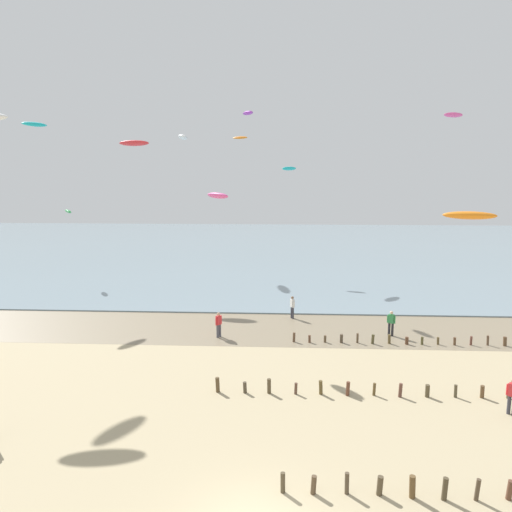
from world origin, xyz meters
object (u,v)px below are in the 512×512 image
kite_aloft_5 (289,169)px  kite_aloft_9 (453,115)px  kite_aloft_7 (183,137)px  kite_aloft_6 (134,143)px  person_mid_beach (292,306)px  kite_aloft_10 (218,196)px  kite_aloft_0 (68,211)px  kite_aloft_2 (470,215)px  person_left_flank (219,324)px  kite_aloft_12 (248,113)px  kite_aloft_8 (34,124)px  kite_aloft_13 (240,138)px  person_nearest_camera (512,396)px  person_right_flank (391,322)px

kite_aloft_5 → kite_aloft_9: 16.43m
kite_aloft_7 → kite_aloft_6: bearing=-24.7°
person_mid_beach → kite_aloft_10: 10.88m
kite_aloft_0 → kite_aloft_2: bearing=30.9°
person_mid_beach → kite_aloft_7: size_ratio=0.51×
person_mid_beach → kite_aloft_5: (-0.11, 15.34, 10.50)m
kite_aloft_2 → kite_aloft_5: size_ratio=1.44×
person_mid_beach → person_left_flank: size_ratio=1.00×
person_mid_beach → kite_aloft_5: size_ratio=0.80×
person_left_flank → kite_aloft_2: bearing=-4.2°
person_left_flank → kite_aloft_9: size_ratio=0.77×
kite_aloft_7 → kite_aloft_12: 13.99m
kite_aloft_0 → kite_aloft_7: size_ratio=0.54×
kite_aloft_8 → kite_aloft_9: size_ratio=1.05×
kite_aloft_8 → kite_aloft_5: bearing=-37.0°
kite_aloft_8 → kite_aloft_10: bearing=-91.5°
kite_aloft_12 → kite_aloft_8: bearing=-104.5°
kite_aloft_9 → kite_aloft_10: 27.64m
kite_aloft_7 → kite_aloft_13: kite_aloft_7 is taller
person_nearest_camera → kite_aloft_2: bearing=84.2°
kite_aloft_10 → person_mid_beach: bearing=-89.7°
kite_aloft_9 → kite_aloft_10: kite_aloft_9 is taller
kite_aloft_5 → kite_aloft_8: (-22.12, -8.92, 3.64)m
kite_aloft_5 → kite_aloft_10: 20.63m
kite_aloft_2 → kite_aloft_6: (-25.32, 16.46, 5.42)m
person_nearest_camera → person_left_flank: 17.60m
kite_aloft_2 → kite_aloft_5: (-10.55, 21.08, 3.10)m
kite_aloft_5 → kite_aloft_12: size_ratio=1.11×
kite_aloft_6 → kite_aloft_12: (10.83, -0.11, 2.67)m
person_right_flank → kite_aloft_8: bearing=160.7°
kite_aloft_9 → kite_aloft_2: bearing=50.1°
person_right_flank → kite_aloft_10: (-11.52, -0.93, 8.50)m
kite_aloft_0 → kite_aloft_8: bearing=-29.4°
kite_aloft_5 → kite_aloft_8: bearing=152.2°
kite_aloft_2 → kite_aloft_9: (4.90, 18.54, 8.07)m
kite_aloft_6 → kite_aloft_8: bearing=-142.7°
kite_aloft_2 → kite_aloft_7: (-22.87, 27.48, 6.81)m
kite_aloft_9 → kite_aloft_13: bearing=-46.0°
kite_aloft_5 → kite_aloft_6: 15.65m
person_right_flank → kite_aloft_5: (-6.67, 19.02, 10.50)m
person_left_flank → kite_aloft_12: (0.95, 15.21, 15.49)m
kite_aloft_8 → person_nearest_camera: bearing=-92.3°
person_mid_beach → kite_aloft_6: bearing=144.3°
kite_aloft_9 → kite_aloft_12: kite_aloft_9 is taller
person_nearest_camera → person_mid_beach: 17.36m
person_left_flank → kite_aloft_10: (0.04, -0.01, 8.50)m
person_mid_beach → person_right_flank: 7.52m
kite_aloft_5 → kite_aloft_8: 24.13m
person_left_flank → kite_aloft_13: size_ratio=0.95×
person_left_flank → kite_aloft_2: 17.16m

